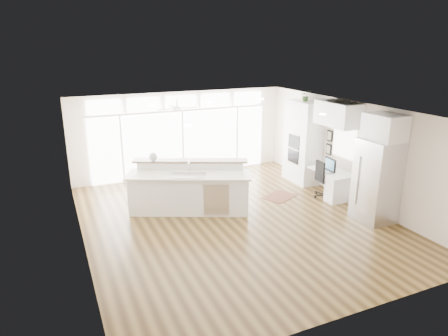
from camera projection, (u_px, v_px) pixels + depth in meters
name	position (u px, v px, depth m)	size (l,w,h in m)	color
floor	(235.00, 220.00, 9.80)	(7.00, 8.00, 0.02)	#422D14
ceiling	(236.00, 110.00, 8.99)	(7.00, 8.00, 0.02)	silver
wall_back	(182.00, 134.00, 12.88)	(7.00, 0.04, 2.70)	white
wall_front	(351.00, 240.00, 5.90)	(7.00, 0.04, 2.70)	white
wall_left	(78.00, 188.00, 8.03)	(0.04, 8.00, 2.70)	white
wall_right	(352.00, 152.00, 10.75)	(0.04, 8.00, 2.70)	white
glass_wall	(183.00, 143.00, 12.91)	(5.80, 0.06, 2.08)	white
transom_row	(181.00, 102.00, 12.52)	(5.90, 0.06, 0.40)	white
desk_window	(344.00, 142.00, 10.94)	(0.04, 0.85, 0.85)	white
ceiling_fan	(177.00, 105.00, 11.30)	(1.16, 1.16, 0.32)	white
recessed_lights	(232.00, 110.00, 9.17)	(3.40, 3.00, 0.02)	#EFE3CB
oven_cabinet	(303.00, 142.00, 12.22)	(0.64, 1.20, 2.50)	white
desk_nook	(331.00, 184.00, 11.16)	(0.72, 1.30, 0.76)	white
upper_cabinets	(338.00, 114.00, 10.59)	(0.64, 1.30, 0.64)	white
refrigerator	(377.00, 181.00, 9.53)	(0.76, 0.90, 2.00)	silver
fridge_cabinet	(385.00, 127.00, 9.16)	(0.64, 0.90, 0.60)	white
framed_photos	(329.00, 143.00, 11.52)	(0.06, 0.22, 0.80)	black
kitchen_island	(189.00, 188.00, 10.13)	(3.11, 1.17, 1.24)	white
rug	(279.00, 197.00, 11.26)	(0.90, 0.65, 0.01)	#391B12
office_chair	(326.00, 179.00, 11.08)	(0.55, 0.51, 1.06)	black
fishbowl	(153.00, 157.00, 10.30)	(0.22, 0.22, 0.22)	silver
monitor	(330.00, 164.00, 10.95)	(0.08, 0.49, 0.40)	black
keyboard	(325.00, 172.00, 10.95)	(0.13, 0.34, 0.02)	silver
potted_plant	(306.00, 97.00, 11.81)	(0.29, 0.32, 0.25)	#315424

